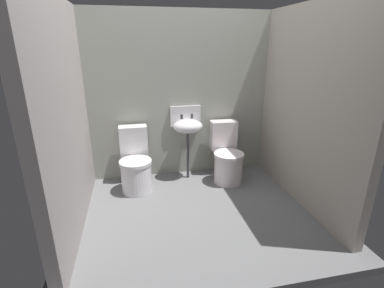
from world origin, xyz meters
TOP-DOWN VIEW (x-y plane):
  - ground_plane at (0.00, 0.00)m, footprint 2.83×2.41m
  - wall_back at (0.00, 1.06)m, footprint 2.83×0.10m
  - wall_left at (-1.26, 0.10)m, footprint 0.10×2.21m
  - wall_right at (1.26, 0.10)m, footprint 0.10×2.21m
  - toilet_left at (-0.65, 0.65)m, footprint 0.41×0.60m
  - toilet_right at (0.57, 0.65)m, footprint 0.42×0.61m
  - sink at (0.06, 0.84)m, footprint 0.42×0.34m

SIDE VIEW (x-z plane):
  - ground_plane at x=0.00m, z-range -0.08..0.00m
  - toilet_left at x=-0.65m, z-range -0.07..0.71m
  - toilet_right at x=0.57m, z-range -0.07..0.71m
  - sink at x=0.06m, z-range 0.26..1.25m
  - wall_back at x=0.00m, z-range 0.00..2.20m
  - wall_left at x=-1.26m, z-range 0.00..2.20m
  - wall_right at x=1.26m, z-range 0.00..2.20m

